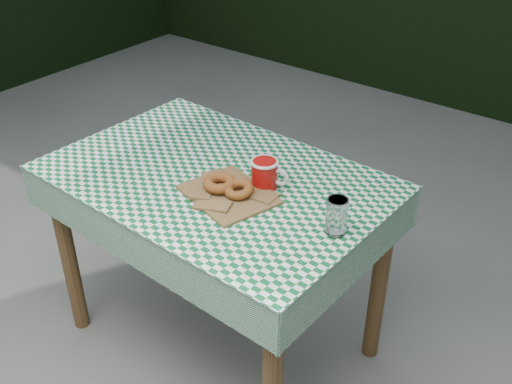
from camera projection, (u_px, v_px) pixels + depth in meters
ground at (175, 345)px, 2.37m from camera, size 60.00×60.00×0.00m
table at (219, 264)px, 2.21m from camera, size 1.14×0.78×0.75m
tablecloth at (215, 177)px, 2.01m from camera, size 1.16×0.80×0.01m
paper_bag at (229, 194)px, 1.90m from camera, size 0.34×0.30×0.02m
bagel_front at (220, 183)px, 1.91m from camera, size 0.12×0.12×0.03m
bagel_back at (239, 189)px, 1.88m from camera, size 0.11×0.11×0.03m
coffee_mug at (264, 174)px, 1.92m from camera, size 0.21×0.21×0.10m
drinking_glass at (337, 216)px, 1.70m from camera, size 0.07×0.07×0.11m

